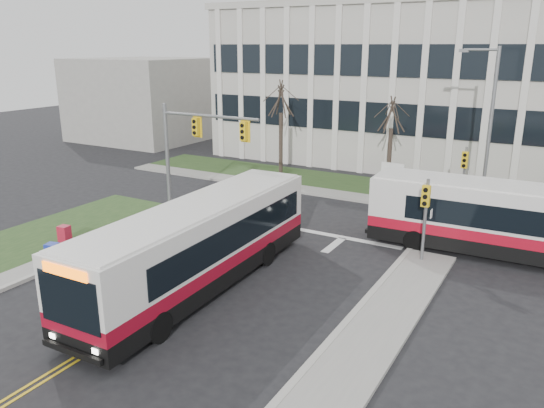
{
  "coord_description": "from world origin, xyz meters",
  "views": [
    {
      "loc": [
        12.26,
        -15.17,
        9.23
      ],
      "look_at": [
        0.3,
        5.72,
        2.0
      ],
      "focal_mm": 35.0,
      "sensor_mm": 36.0,
      "label": 1
    }
  ],
  "objects": [
    {
      "name": "signal_pole_far",
      "position": [
        7.2,
        15.4,
        2.5
      ],
      "size": [
        0.34,
        0.39,
        3.8
      ],
      "color": "slate",
      "rests_on": "ground"
    },
    {
      "name": "signal_pole_near",
      "position": [
        7.2,
        6.9,
        2.5
      ],
      "size": [
        0.34,
        0.39,
        3.8
      ],
      "color": "slate",
      "rests_on": "ground"
    },
    {
      "name": "sidewalk_cross",
      "position": [
        5.0,
        15.2,
        0.07
      ],
      "size": [
        44.0,
        1.6,
        0.14
      ],
      "primitive_type": "cube",
      "color": "#9E9B93",
      "rests_on": "ground"
    },
    {
      "name": "newspaper_box_blue",
      "position": [
        -6.8,
        -1.22,
        0.47
      ],
      "size": [
        0.6,
        0.56,
        0.95
      ],
      "primitive_type": "cube",
      "rotation": [
        0.0,
        0.0,
        0.26
      ],
      "color": "#162897",
      "rests_on": "ground"
    },
    {
      "name": "streetlight",
      "position": [
        8.03,
        16.2,
        5.19
      ],
      "size": [
        2.15,
        0.25,
        9.2
      ],
      "color": "slate",
      "rests_on": "ground"
    },
    {
      "name": "building_lawn",
      "position": [
        5.0,
        18.0,
        0.06
      ],
      "size": [
        44.0,
        5.0,
        0.12
      ],
      "primitive_type": "cube",
      "color": "#26431C",
      "rests_on": "ground"
    },
    {
      "name": "mast_arm_signal",
      "position": [
        -5.62,
        7.16,
        4.26
      ],
      "size": [
        6.11,
        0.38,
        6.2
      ],
      "color": "slate",
      "rests_on": "ground"
    },
    {
      "name": "tree_left",
      "position": [
        -6.0,
        18.0,
        5.51
      ],
      "size": [
        1.8,
        1.8,
        7.7
      ],
      "color": "#42352B",
      "rests_on": "ground"
    },
    {
      "name": "building_annex",
      "position": [
        -26.0,
        26.0,
        4.0
      ],
      "size": [
        12.0,
        12.0,
        8.0
      ],
      "primitive_type": "cube",
      "color": "#9E9B93",
      "rests_on": "ground"
    },
    {
      "name": "directory_sign",
      "position": [
        2.5,
        17.5,
        1.17
      ],
      "size": [
        1.5,
        0.12,
        2.0
      ],
      "color": "slate",
      "rests_on": "ground"
    },
    {
      "name": "tree_mid",
      "position": [
        2.0,
        18.2,
        4.88
      ],
      "size": [
        1.8,
        1.8,
        6.82
      ],
      "color": "#42352B",
      "rests_on": "ground"
    },
    {
      "name": "office_building",
      "position": [
        5.0,
        30.0,
        6.0
      ],
      "size": [
        40.0,
        16.0,
        12.0
      ],
      "primitive_type": "cube",
      "color": "beige",
      "rests_on": "ground"
    },
    {
      "name": "newspaper_box_red",
      "position": [
        -8.28,
        0.64,
        0.47
      ],
      "size": [
        0.56,
        0.51,
        0.95
      ],
      "primitive_type": "cube",
      "rotation": [
        0.0,
        0.0,
        0.14
      ],
      "color": "#AD162D",
      "rests_on": "ground"
    },
    {
      "name": "bus_cross",
      "position": [
        10.38,
        9.5,
        1.64
      ],
      "size": [
        12.35,
        3.07,
        3.27
      ],
      "primitive_type": null,
      "rotation": [
        0.0,
        0.0,
        -1.54
      ],
      "color": "silver",
      "rests_on": "ground"
    },
    {
      "name": "bus_main",
      "position": [
        0.22,
        0.16,
        1.68
      ],
      "size": [
        2.98,
        12.64,
        3.36
      ],
      "primitive_type": null,
      "rotation": [
        0.0,
        0.0,
        0.02
      ],
      "color": "silver",
      "rests_on": "ground"
    },
    {
      "name": "ground",
      "position": [
        0.0,
        0.0,
        0.0
      ],
      "size": [
        120.0,
        120.0,
        0.0
      ],
      "primitive_type": "plane",
      "color": "black",
      "rests_on": "ground"
    }
  ]
}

